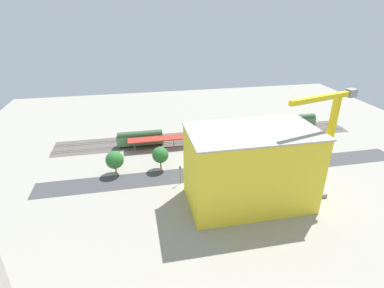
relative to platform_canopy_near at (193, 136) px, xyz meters
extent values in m
plane|color=#9E998C|center=(-8.07, 15.95, -4.03)|extent=(193.32, 193.32, 0.00)
cube|color=#5B544C|center=(-8.07, -7.01, -4.03)|extent=(120.92, 14.70, 0.01)
cube|color=#424244|center=(-8.07, 21.24, -4.03)|extent=(120.88, 9.80, 0.01)
cube|color=#9E9EA8|center=(-8.07, -10.68, -3.85)|extent=(120.83, 0.92, 0.12)
cube|color=#9E9EA8|center=(-8.07, -9.24, -3.85)|extent=(120.83, 0.92, 0.12)
cube|color=#9E9EA8|center=(-8.07, -4.78, -3.85)|extent=(120.83, 0.92, 0.12)
cube|color=#9E9EA8|center=(-8.07, -3.34, -3.85)|extent=(120.83, 0.92, 0.12)
cube|color=#A82D23|center=(0.00, 0.00, 0.03)|extent=(48.64, 4.93, 0.42)
cylinder|color=slate|center=(-21.87, -0.15, -2.11)|extent=(0.30, 0.30, 3.85)
cylinder|color=slate|center=(-7.29, -0.05, -2.11)|extent=(0.30, 0.30, 3.85)
cylinder|color=slate|center=(7.29, 0.05, -2.11)|extent=(0.30, 0.30, 3.85)
cylinder|color=slate|center=(21.87, 0.15, -2.11)|extent=(0.30, 0.30, 3.85)
cube|color=black|center=(-23.86, -9.96, -3.53)|extent=(15.63, 2.34, 1.00)
cylinder|color=black|center=(-22.37, -9.95, -1.79)|extent=(12.64, 2.57, 2.49)
cube|color=black|center=(-28.68, -9.99, -2.14)|extent=(3.00, 2.71, 3.78)
cylinder|color=black|center=(-17.55, -9.92, 0.16)|extent=(0.70, 0.70, 1.40)
cube|color=black|center=(-48.17, -9.96, -3.73)|extent=(16.26, 2.52, 0.60)
cube|color=#4C7F4C|center=(-48.17, -9.96, -1.71)|extent=(18.07, 3.14, 3.43)
cylinder|color=#355935|center=(-48.17, -9.96, 0.25)|extent=(17.34, 3.13, 3.02)
cube|color=black|center=(19.68, -4.06, -3.73)|extent=(15.81, 2.49, 0.60)
cube|color=#4C7F4C|center=(19.68, -4.06, -1.64)|extent=(17.57, 3.10, 3.59)
cylinder|color=#355935|center=(19.68, -4.06, 0.41)|extent=(16.87, 3.09, 2.98)
cube|color=black|center=(-33.49, 24.77, -3.88)|extent=(3.77, 1.71, 0.30)
cube|color=silver|center=(-33.49, 24.77, -3.38)|extent=(4.49, 1.78, 0.71)
cube|color=#1E2328|center=(-33.49, 24.77, -2.77)|extent=(2.52, 1.56, 0.51)
cube|color=black|center=(-26.50, 24.14, -3.88)|extent=(3.40, 1.67, 0.30)
cube|color=silver|center=(-26.50, 24.14, -3.34)|extent=(4.05, 1.74, 0.78)
cube|color=#1E2328|center=(-26.50, 24.14, -2.62)|extent=(2.27, 1.53, 0.67)
cube|color=black|center=(-19.80, 24.54, -3.88)|extent=(3.60, 1.87, 0.30)
cube|color=#474C51|center=(-19.80, 24.54, -3.31)|extent=(4.28, 1.96, 0.83)
cube|color=#1E2328|center=(-19.80, 24.54, -2.60)|extent=(2.41, 1.69, 0.60)
cube|color=black|center=(-12.22, 24.88, -3.88)|extent=(3.49, 1.84, 0.30)
cube|color=maroon|center=(-12.22, 24.88, -3.29)|extent=(4.15, 1.91, 0.87)
cube|color=#1E2328|center=(-12.22, 24.88, -2.57)|extent=(2.33, 1.68, 0.57)
cube|color=black|center=(-4.63, 24.57, -3.88)|extent=(3.70, 1.80, 0.30)
cube|color=gray|center=(-4.63, 24.57, -3.32)|extent=(4.39, 1.90, 0.83)
cube|color=#1E2328|center=(-4.63, 24.57, -2.61)|extent=(2.48, 1.62, 0.59)
cube|color=yellow|center=(-7.78, 38.30, 6.40)|extent=(32.53, 18.41, 20.86)
cube|color=#ADA89E|center=(-7.78, 38.30, 17.03)|extent=(33.13, 19.01, 0.40)
cube|color=gray|center=(-28.58, 39.53, -3.43)|extent=(3.60, 3.60, 1.20)
cube|color=yellow|center=(-28.58, 39.53, 10.37)|extent=(1.40, 1.40, 28.80)
cube|color=yellow|center=(-22.58, 41.16, 25.37)|extent=(18.11, 6.01, 1.20)
cube|color=gray|center=(-32.93, 38.34, 25.37)|extent=(2.84, 2.56, 2.00)
cube|color=black|center=(-8.44, 22.98, -3.78)|extent=(8.95, 2.89, 0.50)
cube|color=white|center=(-9.60, 22.90, -2.01)|extent=(6.66, 2.99, 3.05)
cube|color=#334C8C|center=(-5.20, 23.20, -2.29)|extent=(2.49, 2.71, 2.48)
cube|color=black|center=(-16.98, 23.66, -3.78)|extent=(10.22, 2.97, 0.50)
cube|color=silver|center=(-18.16, 23.75, -2.23)|extent=(7.89, 3.04, 2.60)
cube|color=#334C8C|center=(-13.13, 23.37, -2.39)|extent=(2.54, 2.63, 2.29)
cylinder|color=brown|center=(-22.85, 16.02, -2.11)|extent=(0.54, 0.54, 3.84)
sphere|color=#28662D|center=(-22.85, 16.02, 1.43)|extent=(4.64, 4.64, 4.64)
cylinder|color=brown|center=(28.32, 15.84, -2.57)|extent=(0.45, 0.45, 2.93)
sphere|color=#2D7233|center=(28.32, 15.84, 0.90)|extent=(5.73, 5.73, 5.73)
cylinder|color=brown|center=(-3.19, 16.23, -2.72)|extent=(0.56, 0.56, 2.61)
sphere|color=#38843D|center=(-3.19, 16.23, 0.74)|extent=(6.17, 6.17, 6.17)
cylinder|color=brown|center=(13.85, 15.69, -2.37)|extent=(0.42, 0.42, 3.32)
sphere|color=#2D7233|center=(13.85, 15.69, 1.15)|extent=(5.31, 5.31, 5.31)
cylinder|color=brown|center=(-27.29, 16.83, -2.57)|extent=(0.38, 0.38, 2.91)
sphere|color=#2D7233|center=(-27.29, 16.83, 0.29)|extent=(4.03, 4.03, 4.03)
cylinder|color=#333333|center=(8.97, 25.75, -1.50)|extent=(0.16, 0.16, 5.06)
cube|color=black|center=(8.97, 25.75, 1.48)|extent=(0.36, 0.36, 0.90)
sphere|color=green|center=(9.19, 25.75, 1.48)|extent=(0.20, 0.20, 0.20)
camera|label=1|loc=(20.68, 103.20, 45.71)|focal=28.23mm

